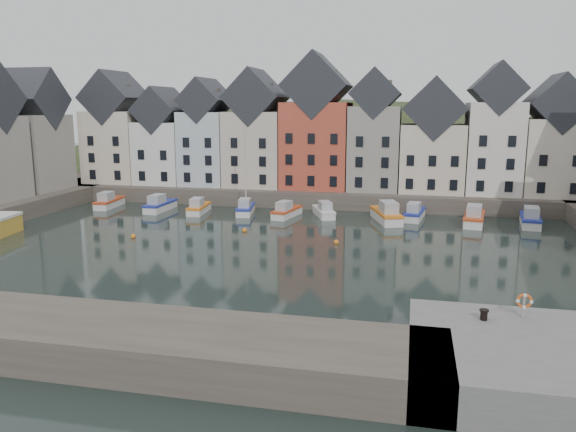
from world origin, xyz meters
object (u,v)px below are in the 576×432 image
(boat_a, at_px, (109,202))
(mooring_bollard, at_px, (484,314))
(life_ring_post, at_px, (524,302))
(boat_d, at_px, (245,208))

(boat_a, bearing_deg, mooring_bollard, -45.72)
(life_ring_post, bearing_deg, boat_a, 141.85)
(boat_a, bearing_deg, boat_d, -7.09)
(boat_a, relative_size, life_ring_post, 4.69)
(boat_a, relative_size, boat_d, 0.57)
(boat_a, distance_m, boat_d, 18.52)
(boat_d, relative_size, life_ring_post, 8.28)
(boat_a, relative_size, mooring_bollard, 10.90)
(boat_a, height_order, boat_d, boat_d)
(boat_d, bearing_deg, mooring_bollard, -65.84)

